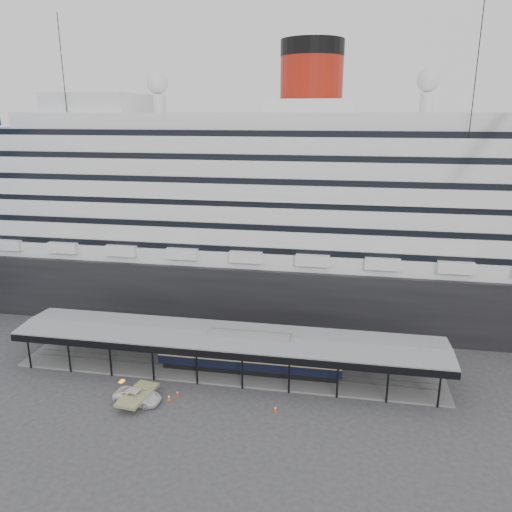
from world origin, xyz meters
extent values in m
plane|color=#323235|center=(0.00, 0.00, 0.00)|extent=(200.00, 200.00, 0.00)
cube|color=black|center=(0.00, 32.00, 5.00)|extent=(130.00, 30.00, 10.00)
cylinder|color=#9F190C|center=(8.00, 32.00, 37.40)|extent=(10.00, 10.00, 9.00)
cylinder|color=black|center=(8.00, 32.00, 42.65)|extent=(10.10, 10.10, 2.50)
sphere|color=silver|center=(-18.00, 32.00, 37.70)|extent=(3.60, 3.60, 3.60)
sphere|color=silver|center=(26.00, 32.00, 37.70)|extent=(3.60, 3.60, 3.60)
cube|color=slate|center=(0.00, 5.00, 0.12)|extent=(56.00, 8.00, 0.24)
cube|color=slate|center=(0.00, 4.28, 0.28)|extent=(54.00, 0.08, 0.10)
cube|color=slate|center=(0.00, 5.72, 0.28)|extent=(54.00, 0.08, 0.10)
cube|color=black|center=(0.00, 0.50, 4.45)|extent=(56.00, 0.18, 0.90)
cube|color=black|center=(0.00, 9.50, 4.45)|extent=(56.00, 0.18, 0.90)
cube|color=slate|center=(0.00, 5.00, 5.18)|extent=(56.00, 9.00, 0.24)
cylinder|color=black|center=(-29.22, 21.75, 23.60)|extent=(0.12, 0.12, 47.21)
cylinder|color=black|center=(30.26, 20.24, 23.60)|extent=(0.12, 0.12, 47.21)
imported|color=white|center=(-8.62, -4.28, 0.79)|extent=(5.97, 3.36, 1.57)
cube|color=black|center=(3.00, 5.00, 0.62)|extent=(22.87, 2.70, 0.76)
cube|color=black|center=(3.00, 5.00, 1.60)|extent=(23.96, 3.13, 1.20)
cube|color=beige|center=(3.00, 5.00, 2.91)|extent=(23.96, 3.17, 1.41)
cube|color=black|center=(3.00, 5.00, 3.83)|extent=(23.96, 3.13, 0.44)
cube|color=#E55D0C|center=(-5.15, -3.21, 0.02)|extent=(0.52, 0.52, 0.03)
cone|color=#E55D0C|center=(-5.15, -3.21, 0.39)|extent=(0.44, 0.44, 0.75)
cylinder|color=white|center=(-5.15, -3.21, 0.47)|extent=(0.24, 0.24, 0.15)
cube|color=red|center=(-4.48, -2.11, 0.01)|extent=(0.40, 0.40, 0.03)
cone|color=red|center=(-4.48, -2.11, 0.35)|extent=(0.34, 0.34, 0.67)
cylinder|color=white|center=(-4.48, -2.11, 0.42)|extent=(0.21, 0.21, 0.13)
cube|color=#E54E0C|center=(7.60, -3.27, 0.01)|extent=(0.48, 0.48, 0.03)
cone|color=#E54E0C|center=(7.60, -3.27, 0.37)|extent=(0.40, 0.40, 0.70)
cylinder|color=white|center=(7.60, -3.27, 0.44)|extent=(0.22, 0.22, 0.14)
camera|label=1|loc=(14.32, -52.71, 32.84)|focal=35.00mm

